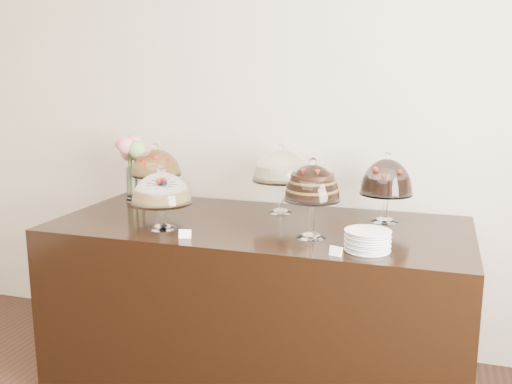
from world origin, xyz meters
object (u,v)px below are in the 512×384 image
(display_counter, at_px, (259,302))
(cake_stand_choco_layer, at_px, (312,185))
(cake_stand_dark_choco, at_px, (386,180))
(cake_stand_fruit_tart, at_px, (156,165))
(flower_vase, at_px, (134,159))
(plate_stack, at_px, (368,241))
(cake_stand_sugar_sponge, at_px, (162,191))
(cake_stand_cheesecake, at_px, (281,168))

(display_counter, xyz_separation_m, cake_stand_choco_layer, (0.33, -0.18, 0.71))
(cake_stand_dark_choco, bearing_deg, cake_stand_fruit_tart, 179.25)
(flower_vase, height_order, plate_stack, flower_vase)
(cake_stand_sugar_sponge, xyz_separation_m, cake_stand_cheesecake, (0.49, 0.52, 0.06))
(cake_stand_choco_layer, xyz_separation_m, plate_stack, (0.29, -0.14, -0.21))
(cake_stand_cheesecake, relative_size, cake_stand_fruit_tart, 1.07)
(cake_stand_dark_choco, relative_size, plate_stack, 1.86)
(cake_stand_choco_layer, distance_m, cake_stand_fruit_tart, 1.16)
(cake_stand_sugar_sponge, bearing_deg, cake_stand_fruit_tart, 120.25)
(cake_stand_choco_layer, xyz_separation_m, cake_stand_fruit_tart, (-1.07, 0.44, -0.02))
(display_counter, height_order, cake_stand_sugar_sponge, cake_stand_sugar_sponge)
(cake_stand_sugar_sponge, distance_m, cake_stand_choco_layer, 0.77)
(display_counter, relative_size, cake_stand_dark_choco, 5.83)
(cake_stand_fruit_tart, relative_size, flower_vase, 0.91)
(cake_stand_cheesecake, distance_m, cake_stand_dark_choco, 0.59)
(display_counter, bearing_deg, flower_vase, 162.24)
(cake_stand_sugar_sponge, bearing_deg, cake_stand_choco_layer, 5.73)
(flower_vase, relative_size, plate_stack, 2.01)
(cake_stand_choco_layer, bearing_deg, display_counter, 151.45)
(cake_stand_fruit_tart, bearing_deg, plate_stack, -23.08)
(display_counter, bearing_deg, cake_stand_choco_layer, -28.55)
(flower_vase, xyz_separation_m, plate_stack, (1.52, -0.61, -0.22))
(cake_stand_sugar_sponge, xyz_separation_m, cake_stand_fruit_tart, (-0.30, 0.52, 0.04))
(cake_stand_choco_layer, bearing_deg, plate_stack, -25.62)
(display_counter, bearing_deg, cake_stand_sugar_sponge, -150.12)
(cake_stand_choco_layer, height_order, plate_stack, cake_stand_choco_layer)
(cake_stand_cheesecake, bearing_deg, cake_stand_choco_layer, -57.97)
(cake_stand_dark_choco, height_order, flower_vase, flower_vase)
(cake_stand_fruit_tart, height_order, plate_stack, cake_stand_fruit_tart)
(display_counter, distance_m, cake_stand_sugar_sponge, 0.82)
(cake_stand_choco_layer, height_order, cake_stand_fruit_tart, cake_stand_choco_layer)
(cake_stand_choco_layer, relative_size, flower_vase, 0.97)
(cake_stand_dark_choco, bearing_deg, flower_vase, 178.30)
(cake_stand_choco_layer, height_order, cake_stand_cheesecake, cake_stand_cheesecake)
(cake_stand_sugar_sponge, bearing_deg, cake_stand_dark_choco, 24.79)
(flower_vase, bearing_deg, cake_stand_choco_layer, -20.78)
(display_counter, xyz_separation_m, cake_stand_dark_choco, (0.64, 0.25, 0.68))
(cake_stand_dark_choco, height_order, cake_stand_fruit_tart, cake_stand_dark_choco)
(cake_stand_cheesecake, bearing_deg, cake_stand_fruit_tart, -179.57)
(display_counter, relative_size, cake_stand_cheesecake, 5.53)
(cake_stand_cheesecake, relative_size, cake_stand_dark_choco, 1.06)
(cake_stand_dark_choco, xyz_separation_m, plate_stack, (-0.02, -0.56, -0.18))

